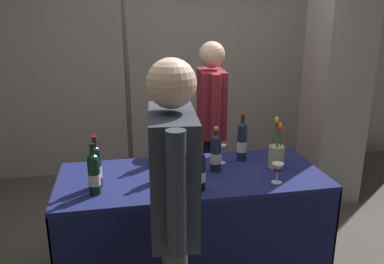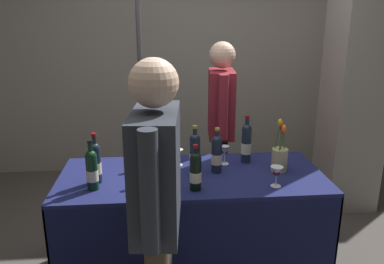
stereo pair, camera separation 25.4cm
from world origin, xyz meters
name	(u,v)px [view 1 (the left image)]	position (x,y,z in m)	size (l,w,h in m)	color
back_partition	(156,44)	(0.00, 2.12, 1.49)	(7.34, 0.12, 2.98)	#9E998E
concrete_pillar	(339,58)	(1.60, 0.96, 1.42)	(0.48, 0.48, 2.84)	gray
tasting_table	(192,205)	(0.00, 0.00, 0.54)	(1.79, 0.77, 0.77)	#191E51
featured_wine_bottle	(157,144)	(-0.21, 0.24, 0.92)	(0.08, 0.08, 0.34)	#192333
display_bottle_0	(216,152)	(0.17, 0.03, 0.91)	(0.07, 0.07, 0.32)	#192333
display_bottle_1	(195,153)	(0.02, 0.01, 0.92)	(0.07, 0.07, 0.34)	#192333
display_bottle_2	(242,141)	(0.41, 0.20, 0.92)	(0.07, 0.07, 0.35)	#192333
display_bottle_3	(94,173)	(-0.63, -0.18, 0.90)	(0.07, 0.07, 0.32)	black
display_bottle_4	(96,166)	(-0.62, -0.08, 0.91)	(0.07, 0.07, 0.33)	#192333
display_bottle_5	(200,171)	(0.00, -0.24, 0.90)	(0.07, 0.07, 0.29)	black
display_bottle_6	(161,162)	(-0.22, -0.05, 0.90)	(0.07, 0.07, 0.29)	#38230F
wine_glass_near_vendor	(176,154)	(-0.08, 0.17, 0.86)	(0.07, 0.07, 0.12)	silver
wine_glass_mid	(222,150)	(0.25, 0.17, 0.87)	(0.06, 0.06, 0.14)	silver
wine_glass_near_taster	(277,168)	(0.51, -0.24, 0.87)	(0.08, 0.08, 0.13)	silver
flower_vase	(277,152)	(0.61, 0.01, 0.89)	(0.11, 0.11, 0.37)	tan
vendor_presenter	(211,118)	(0.32, 0.77, 0.95)	(0.25, 0.56, 1.60)	black
taster_foreground_right	(173,195)	(-0.23, -0.73, 0.99)	(0.25, 0.64, 1.63)	#4C4233
booth_signpost	(127,72)	(-0.37, 1.14, 1.32)	(0.45, 0.04, 2.16)	#47474C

